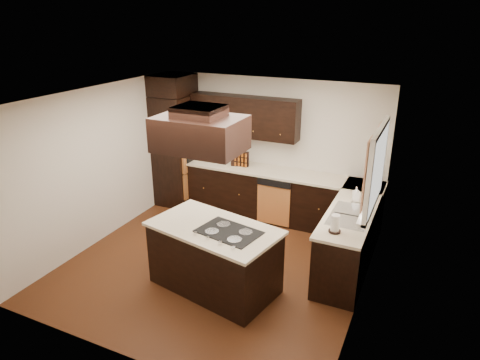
# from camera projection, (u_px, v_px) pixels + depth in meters

# --- Properties ---
(floor) EXTENTS (4.20, 4.20, 0.02)m
(floor) POSITION_uv_depth(u_px,v_px,m) (217.00, 263.00, 6.47)
(floor) COLOR #613116
(floor) RESTS_ON ground
(ceiling) EXTENTS (4.20, 4.20, 0.02)m
(ceiling) POSITION_uv_depth(u_px,v_px,m) (214.00, 97.00, 5.56)
(ceiling) COLOR white
(ceiling) RESTS_ON ground
(wall_back) EXTENTS (4.20, 0.02, 2.50)m
(wall_back) POSITION_uv_depth(u_px,v_px,m) (270.00, 147.00, 7.80)
(wall_back) COLOR beige
(wall_back) RESTS_ON ground
(wall_front) EXTENTS (4.20, 0.02, 2.50)m
(wall_front) POSITION_uv_depth(u_px,v_px,m) (116.00, 259.00, 4.23)
(wall_front) COLOR beige
(wall_front) RESTS_ON ground
(wall_left) EXTENTS (0.02, 4.20, 2.50)m
(wall_left) POSITION_uv_depth(u_px,v_px,m) (99.00, 165.00, 6.84)
(wall_left) COLOR beige
(wall_left) RESTS_ON ground
(wall_right) EXTENTS (0.02, 4.20, 2.50)m
(wall_right) POSITION_uv_depth(u_px,v_px,m) (369.00, 214.00, 5.19)
(wall_right) COLOR beige
(wall_right) RESTS_ON ground
(oven_column) EXTENTS (0.65, 0.75, 2.12)m
(oven_column) POSITION_uv_depth(u_px,v_px,m) (176.00, 151.00, 8.22)
(oven_column) COLOR black
(oven_column) RESTS_ON floor
(wall_oven_face) EXTENTS (0.05, 0.62, 0.78)m
(wall_oven_face) POSITION_uv_depth(u_px,v_px,m) (191.00, 150.00, 8.06)
(wall_oven_face) COLOR #CE7A3C
(wall_oven_face) RESTS_ON oven_column
(base_cabinets_back) EXTENTS (2.93, 0.60, 0.88)m
(base_cabinets_back) POSITION_uv_depth(u_px,v_px,m) (264.00, 194.00, 7.82)
(base_cabinets_back) COLOR black
(base_cabinets_back) RESTS_ON floor
(base_cabinets_right) EXTENTS (0.60, 2.40, 0.88)m
(base_cabinets_right) POSITION_uv_depth(u_px,v_px,m) (352.00, 235.00, 6.36)
(base_cabinets_right) COLOR black
(base_cabinets_right) RESTS_ON floor
(countertop_back) EXTENTS (2.93, 0.63, 0.04)m
(countertop_back) POSITION_uv_depth(u_px,v_px,m) (265.00, 171.00, 7.64)
(countertop_back) COLOR beige
(countertop_back) RESTS_ON base_cabinets_back
(countertop_right) EXTENTS (0.63, 2.40, 0.04)m
(countertop_right) POSITION_uv_depth(u_px,v_px,m) (354.00, 207.00, 6.20)
(countertop_right) COLOR beige
(countertop_right) RESTS_ON base_cabinets_right
(upper_cabinets) EXTENTS (2.00, 0.34, 0.72)m
(upper_cabinets) POSITION_uv_depth(u_px,v_px,m) (244.00, 116.00, 7.61)
(upper_cabinets) COLOR black
(upper_cabinets) RESTS_ON wall_back
(dishwasher_front) EXTENTS (0.60, 0.05, 0.72)m
(dishwasher_front) POSITION_uv_depth(u_px,v_px,m) (274.00, 205.00, 7.47)
(dishwasher_front) COLOR #CE7A3C
(dishwasher_front) RESTS_ON floor
(window_frame) EXTENTS (0.06, 1.32, 1.12)m
(window_frame) POSITION_uv_depth(u_px,v_px,m) (376.00, 169.00, 5.52)
(window_frame) COLOR white
(window_frame) RESTS_ON wall_right
(window_pane) EXTENTS (0.00, 1.20, 1.00)m
(window_pane) POSITION_uv_depth(u_px,v_px,m) (379.00, 169.00, 5.51)
(window_pane) COLOR white
(window_pane) RESTS_ON wall_right
(curtain_left) EXTENTS (0.02, 0.34, 0.90)m
(curtain_left) POSITION_uv_depth(u_px,v_px,m) (367.00, 175.00, 5.17)
(curtain_left) COLOR beige
(curtain_left) RESTS_ON wall_right
(curtain_right) EXTENTS (0.02, 0.34, 0.90)m
(curtain_right) POSITION_uv_depth(u_px,v_px,m) (377.00, 155.00, 5.88)
(curtain_right) COLOR beige
(curtain_right) RESTS_ON wall_right
(sink_rim) EXTENTS (0.52, 0.84, 0.01)m
(sink_rim) POSITION_uv_depth(u_px,v_px,m) (350.00, 215.00, 5.89)
(sink_rim) COLOR silver
(sink_rim) RESTS_ON countertop_right
(island) EXTENTS (1.79, 1.20, 0.88)m
(island) POSITION_uv_depth(u_px,v_px,m) (215.00, 259.00, 5.76)
(island) COLOR black
(island) RESTS_ON floor
(island_top) EXTENTS (1.86, 1.28, 0.04)m
(island_top) POSITION_uv_depth(u_px,v_px,m) (214.00, 228.00, 5.59)
(island_top) COLOR beige
(island_top) RESTS_ON island
(cooktop) EXTENTS (0.86, 0.66, 0.01)m
(cooktop) POSITION_uv_depth(u_px,v_px,m) (229.00, 232.00, 5.44)
(cooktop) COLOR black
(cooktop) RESTS_ON island_top
(range_hood) EXTENTS (1.05, 0.72, 0.42)m
(range_hood) POSITION_uv_depth(u_px,v_px,m) (200.00, 134.00, 5.18)
(range_hood) COLOR black
(range_hood) RESTS_ON ceiling
(hood_duct) EXTENTS (0.55, 0.50, 0.13)m
(hood_duct) POSITION_uv_depth(u_px,v_px,m) (199.00, 111.00, 5.08)
(hood_duct) COLOR black
(hood_duct) RESTS_ON ceiling
(blender_base) EXTENTS (0.15, 0.15, 0.10)m
(blender_base) POSITION_uv_depth(u_px,v_px,m) (208.00, 160.00, 7.98)
(blender_base) COLOR silver
(blender_base) RESTS_ON countertop_back
(blender_pitcher) EXTENTS (0.13, 0.13, 0.26)m
(blender_pitcher) POSITION_uv_depth(u_px,v_px,m) (208.00, 151.00, 7.91)
(blender_pitcher) COLOR silver
(blender_pitcher) RESTS_ON blender_base
(spice_rack) EXTENTS (0.33, 0.17, 0.27)m
(spice_rack) POSITION_uv_depth(u_px,v_px,m) (240.00, 159.00, 7.77)
(spice_rack) COLOR black
(spice_rack) RESTS_ON countertop_back
(mixing_bowl) EXTENTS (0.29, 0.29, 0.07)m
(mixing_bowl) POSITION_uv_depth(u_px,v_px,m) (200.00, 158.00, 8.16)
(mixing_bowl) COLOR white
(mixing_bowl) RESTS_ON countertop_back
(soap_bottle) EXTENTS (0.12, 0.13, 0.21)m
(soap_bottle) POSITION_uv_depth(u_px,v_px,m) (356.00, 194.00, 6.34)
(soap_bottle) COLOR white
(soap_bottle) RESTS_ON countertop_right
(paper_towel) EXTENTS (0.12, 0.12, 0.24)m
(paper_towel) POSITION_uv_depth(u_px,v_px,m) (335.00, 224.00, 5.40)
(paper_towel) COLOR white
(paper_towel) RESTS_ON countertop_right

